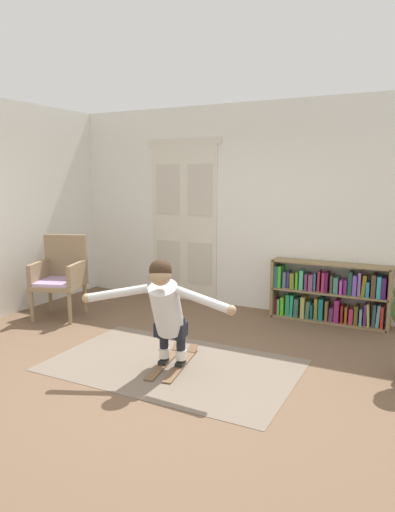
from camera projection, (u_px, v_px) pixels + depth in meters
ground_plane at (167, 374)px, 4.45m from camera, size 7.20×7.20×0.00m
back_wall at (260, 208)px, 6.49m from camera, size 6.00×0.10×2.90m
double_door at (184, 220)px, 7.01m from camera, size 1.22×0.05×2.45m
rug at (173, 365)px, 4.66m from camera, size 2.47×1.53×0.01m
bookshelf at (329, 295)px, 6.03m from camera, size 1.52×0.30×0.78m
wicker_chair at (61, 274)px, 6.24m from camera, size 0.76×0.76×1.10m
skis_pair at (174, 362)px, 4.68m from camera, size 0.42×0.91×0.07m
person_skier at (166, 307)px, 4.39m from camera, size 1.47×0.71×1.07m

